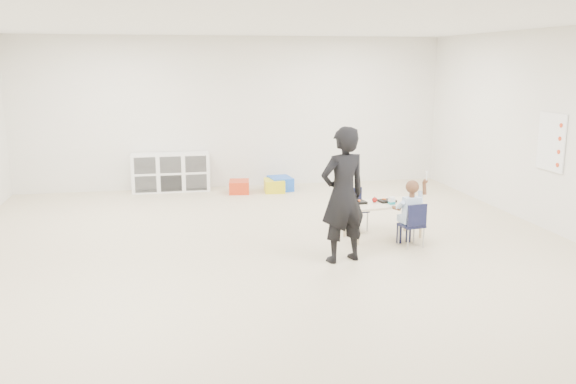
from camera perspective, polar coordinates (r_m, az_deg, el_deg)
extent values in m
plane|color=beige|center=(7.40, -1.07, -6.33)|extent=(9.00, 9.00, 0.00)
plane|color=white|center=(7.03, -1.17, 15.85)|extent=(9.00, 9.00, 0.00)
cube|color=white|center=(11.51, -5.11, 7.40)|extent=(8.00, 0.02, 2.80)
cube|color=white|center=(2.87, 15.10, -7.60)|extent=(8.00, 0.02, 2.80)
cube|color=beige|center=(8.28, 8.90, -1.09)|extent=(1.13, 0.69, 0.03)
cube|color=black|center=(8.33, 9.24, -0.81)|extent=(0.24, 0.19, 0.03)
cube|color=black|center=(8.18, 6.53, -0.96)|extent=(0.24, 0.19, 0.03)
cube|color=white|center=(8.16, 9.68, -0.84)|extent=(0.08, 0.08, 0.10)
ellipsoid|color=#BD804D|center=(8.32, 11.17, -0.76)|extent=(0.09, 0.09, 0.07)
sphere|color=maroon|center=(8.26, 8.11, -0.73)|extent=(0.07, 0.07, 0.07)
sphere|color=maroon|center=(7.96, 5.88, -1.16)|extent=(0.07, 0.07, 0.07)
cube|color=white|center=(11.37, -10.91, 1.83)|extent=(1.40, 0.40, 0.70)
cube|color=white|center=(9.21, 23.41, 4.32)|extent=(0.02, 0.60, 0.80)
imported|color=black|center=(7.17, 5.16, -0.29)|extent=(0.67, 0.54, 1.62)
cube|color=red|center=(11.09, -4.59, 0.50)|extent=(0.41, 0.50, 0.22)
cube|color=gold|center=(11.15, -1.29, 0.61)|extent=(0.39, 0.49, 0.22)
cube|color=blue|center=(11.30, -0.73, 0.81)|extent=(0.44, 0.54, 0.24)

